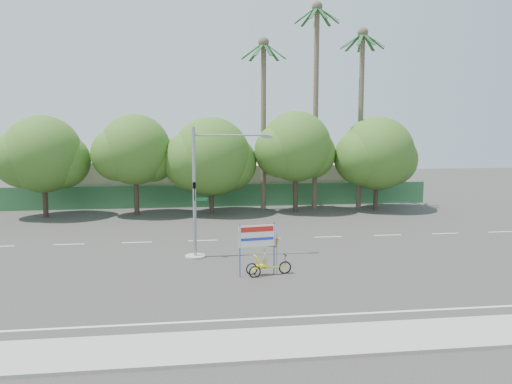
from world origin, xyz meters
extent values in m
plane|color=#33302D|center=(0.00, 0.00, 0.00)|extent=(120.00, 120.00, 0.00)
cube|color=gray|center=(0.00, -7.50, 0.06)|extent=(50.00, 2.40, 0.12)
cube|color=#336B3D|center=(0.00, 21.50, 1.00)|extent=(38.00, 0.08, 2.00)
cube|color=#BFB298|center=(-10.00, 26.00, 2.00)|extent=(12.00, 8.00, 4.00)
cube|color=#BFB298|center=(8.00, 26.00, 1.80)|extent=(14.00, 8.00, 3.60)
cylinder|color=#473828|center=(-14.00, 18.00, 1.76)|extent=(0.40, 0.40, 3.52)
sphere|color=#274E16|center=(-14.00, 18.00, 4.96)|extent=(6.00, 6.00, 6.00)
sphere|color=#274E16|center=(-12.65, 18.30, 4.40)|extent=(4.32, 4.32, 4.32)
sphere|color=#274E16|center=(-15.35, 17.75, 4.64)|extent=(4.56, 4.56, 4.56)
cylinder|color=#473828|center=(-7.00, 18.00, 1.87)|extent=(0.40, 0.40, 3.74)
sphere|color=#274E16|center=(-7.00, 18.00, 5.27)|extent=(5.60, 5.60, 5.60)
sphere|color=#274E16|center=(-5.74, 18.30, 4.68)|extent=(4.03, 4.03, 4.03)
sphere|color=#274E16|center=(-8.26, 17.75, 4.93)|extent=(4.26, 4.26, 4.26)
cylinder|color=#473828|center=(-1.00, 18.00, 1.65)|extent=(0.40, 0.40, 3.30)
sphere|color=#274E16|center=(-1.00, 18.00, 4.65)|extent=(6.40, 6.40, 6.40)
sphere|color=#274E16|center=(0.44, 18.30, 4.12)|extent=(4.61, 4.61, 4.61)
sphere|color=#274E16|center=(-2.44, 17.75, 4.35)|extent=(4.86, 4.86, 4.86)
cylinder|color=#473828|center=(6.00, 18.00, 1.94)|extent=(0.40, 0.40, 3.87)
sphere|color=#274E16|center=(6.00, 18.00, 5.46)|extent=(5.80, 5.80, 5.80)
sphere|color=#274E16|center=(7.30, 18.30, 4.84)|extent=(4.18, 4.18, 4.18)
sphere|color=#274E16|center=(4.70, 17.75, 5.10)|extent=(4.41, 4.41, 4.41)
cylinder|color=#473828|center=(13.00, 18.00, 1.72)|extent=(0.40, 0.40, 3.43)
sphere|color=#274E16|center=(13.00, 18.00, 4.84)|extent=(6.20, 6.20, 6.20)
sphere|color=#274E16|center=(14.39, 18.30, 4.29)|extent=(4.46, 4.46, 4.46)
sphere|color=#274E16|center=(11.61, 17.75, 4.52)|extent=(4.71, 4.71, 4.71)
cylinder|color=#70604C|center=(8.00, 19.50, 8.50)|extent=(0.44, 0.44, 17.00)
sphere|color=#70604C|center=(8.00, 19.50, 17.00)|extent=(0.90, 0.90, 0.90)
cube|color=#1C4C21|center=(8.94, 19.50, 16.34)|extent=(1.91, 0.28, 1.36)
cube|color=#1C4C21|center=(8.72, 20.11, 16.34)|extent=(1.65, 1.44, 1.36)
cube|color=#1C4C21|center=(8.16, 20.43, 16.34)|extent=(0.61, 1.93, 1.36)
cube|color=#1C4C21|center=(7.53, 20.32, 16.34)|extent=(1.20, 1.80, 1.36)
cube|color=#1C4C21|center=(7.11, 19.82, 16.34)|extent=(1.89, 0.92, 1.36)
cube|color=#1C4C21|center=(7.11, 19.18, 16.34)|extent=(1.89, 0.92, 1.36)
cube|color=#1C4C21|center=(7.53, 18.68, 16.34)|extent=(1.20, 1.80, 1.36)
cube|color=#1C4C21|center=(8.16, 18.57, 16.34)|extent=(0.61, 1.93, 1.36)
cube|color=#1C4C21|center=(8.72, 18.89, 16.34)|extent=(1.65, 1.44, 1.36)
cylinder|color=#70604C|center=(12.00, 19.50, 7.50)|extent=(0.44, 0.44, 15.00)
sphere|color=#70604C|center=(12.00, 19.50, 15.00)|extent=(0.90, 0.90, 0.90)
cube|color=#1C4C21|center=(12.94, 19.50, 14.34)|extent=(1.91, 0.28, 1.36)
cube|color=#1C4C21|center=(12.72, 20.11, 14.34)|extent=(1.65, 1.44, 1.36)
cube|color=#1C4C21|center=(12.16, 20.43, 14.34)|extent=(0.61, 1.93, 1.36)
cube|color=#1C4C21|center=(11.53, 20.32, 14.34)|extent=(1.20, 1.80, 1.36)
cube|color=#1C4C21|center=(11.11, 19.82, 14.34)|extent=(1.89, 0.92, 1.36)
cube|color=#1C4C21|center=(11.11, 19.18, 14.34)|extent=(1.89, 0.92, 1.36)
cube|color=#1C4C21|center=(11.53, 18.68, 14.34)|extent=(1.20, 1.80, 1.36)
cube|color=#1C4C21|center=(12.16, 18.57, 14.34)|extent=(0.61, 1.93, 1.36)
cube|color=#1C4C21|center=(12.72, 18.89, 14.34)|extent=(1.65, 1.44, 1.36)
cylinder|color=#70604C|center=(3.50, 19.50, 7.00)|extent=(0.44, 0.44, 14.00)
sphere|color=#70604C|center=(3.50, 19.50, 14.00)|extent=(0.90, 0.90, 0.90)
cube|color=#1C4C21|center=(4.44, 19.50, 13.34)|extent=(1.91, 0.28, 1.36)
cube|color=#1C4C21|center=(4.22, 20.11, 13.34)|extent=(1.65, 1.44, 1.36)
cube|color=#1C4C21|center=(3.66, 20.43, 13.34)|extent=(0.61, 1.93, 1.36)
cube|color=#1C4C21|center=(3.03, 20.32, 13.34)|extent=(1.20, 1.80, 1.36)
cube|color=#1C4C21|center=(2.61, 19.82, 13.34)|extent=(1.89, 0.92, 1.36)
cube|color=#1C4C21|center=(2.61, 19.18, 13.34)|extent=(1.89, 0.92, 1.36)
cube|color=#1C4C21|center=(3.03, 18.68, 13.34)|extent=(1.20, 1.80, 1.36)
cube|color=#1C4C21|center=(3.66, 18.57, 13.34)|extent=(0.61, 1.93, 1.36)
cube|color=#1C4C21|center=(4.22, 18.89, 13.34)|extent=(1.65, 1.44, 1.36)
cylinder|color=gray|center=(-2.50, 4.00, 0.05)|extent=(1.10, 1.10, 0.10)
cylinder|color=gray|center=(-2.50, 4.00, 3.50)|extent=(0.18, 0.18, 7.00)
cylinder|color=gray|center=(-0.50, 4.00, 6.55)|extent=(4.00, 0.10, 0.10)
cube|color=gray|center=(1.40, 4.00, 6.45)|extent=(0.55, 0.20, 0.12)
imported|color=black|center=(-2.50, 3.78, 3.60)|extent=(0.16, 0.20, 1.00)
cube|color=#14662D|center=(-2.15, 4.00, 3.15)|extent=(0.70, 0.04, 0.18)
torus|color=black|center=(1.73, 0.37, 0.28)|extent=(0.63, 0.17, 0.63)
torus|color=black|center=(0.13, 0.39, 0.26)|extent=(0.59, 0.15, 0.59)
torus|color=black|center=(0.21, -0.12, 0.26)|extent=(0.59, 0.15, 0.59)
cube|color=yellow|center=(0.95, 0.25, 0.33)|extent=(1.57, 0.29, 0.06)
cube|color=yellow|center=(0.17, 0.14, 0.28)|extent=(0.14, 0.56, 0.05)
cube|color=yellow|center=(0.59, 0.20, 0.46)|extent=(0.52, 0.46, 0.06)
cube|color=yellow|center=(0.34, 0.16, 0.72)|extent=(0.27, 0.42, 0.50)
cylinder|color=black|center=(1.73, 0.37, 0.65)|extent=(0.03, 0.03, 0.51)
cube|color=black|center=(1.73, 0.37, 0.90)|extent=(0.10, 0.42, 0.04)
imported|color=#CCB284|center=(0.72, 0.22, 0.82)|extent=(0.29, 0.40, 1.00)
cylinder|color=blue|center=(-0.47, 0.04, 1.25)|extent=(0.06, 0.06, 2.51)
cylinder|color=blue|center=(1.18, 0.29, 1.25)|extent=(0.06, 0.06, 2.51)
cube|color=white|center=(0.36, 0.16, 1.90)|extent=(1.75, 0.31, 1.02)
cube|color=red|center=(0.36, 0.13, 2.23)|extent=(1.56, 0.25, 0.24)
cube|color=blue|center=(0.36, 0.13, 1.76)|extent=(1.56, 0.25, 0.13)
cylinder|color=black|center=(1.32, 0.31, 0.98)|extent=(0.02, 0.02, 1.95)
cube|color=red|center=(1.00, 0.26, 1.58)|extent=(0.82, 0.14, 0.61)
camera|label=1|loc=(-2.70, -22.48, 6.86)|focal=35.00mm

